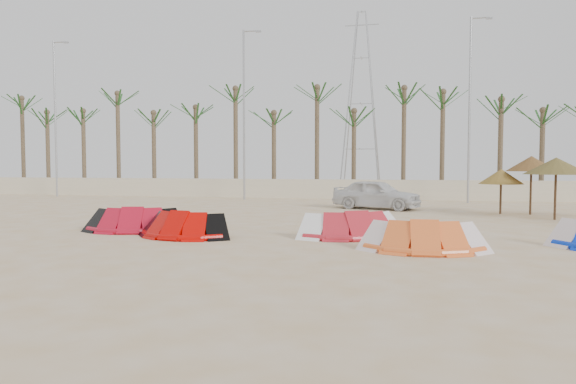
% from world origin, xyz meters
% --- Properties ---
extents(ground, '(120.00, 120.00, 0.00)m').
position_xyz_m(ground, '(0.00, 0.00, 0.00)').
color(ground, beige).
rests_on(ground, ground).
extents(boundary_wall, '(60.00, 0.30, 1.30)m').
position_xyz_m(boundary_wall, '(0.00, 22.00, 0.65)').
color(boundary_wall, beige).
rests_on(boundary_wall, ground).
extents(palm_line, '(52.00, 4.00, 7.70)m').
position_xyz_m(palm_line, '(0.67, 23.50, 6.44)').
color(palm_line, brown).
rests_on(palm_line, ground).
extents(lamp_a, '(1.25, 0.14, 11.00)m').
position_xyz_m(lamp_a, '(-19.96, 20.00, 5.77)').
color(lamp_a, '#A5A8AD').
rests_on(lamp_a, ground).
extents(lamp_b, '(1.25, 0.14, 11.00)m').
position_xyz_m(lamp_b, '(-5.96, 20.00, 5.77)').
color(lamp_b, '#A5A8AD').
rests_on(lamp_b, ground).
extents(lamp_c, '(1.25, 0.14, 11.00)m').
position_xyz_m(lamp_c, '(8.04, 20.00, 5.77)').
color(lamp_c, '#A5A8AD').
rests_on(lamp_c, ground).
extents(pylon, '(3.00, 3.00, 14.00)m').
position_xyz_m(pylon, '(1.00, 28.00, 0.00)').
color(pylon, '#A5A8AD').
rests_on(pylon, ground).
extents(kite_red_left, '(3.60, 2.25, 0.90)m').
position_xyz_m(kite_red_left, '(-4.92, 4.04, 0.42)').
color(kite_red_left, '#B70D23').
rests_on(kite_red_left, ground).
extents(kite_red_mid, '(3.27, 1.92, 0.90)m').
position_xyz_m(kite_red_mid, '(-2.68, 2.99, 0.42)').
color(kite_red_mid, '#C40501').
rests_on(kite_red_mid, ground).
extents(kite_red_right, '(3.92, 2.79, 0.90)m').
position_xyz_m(kite_red_right, '(2.59, 4.17, 0.42)').
color(kite_red_right, red).
rests_on(kite_red_right, ground).
extents(kite_orange, '(3.32, 1.62, 0.90)m').
position_xyz_m(kite_orange, '(4.63, 1.96, 0.42)').
color(kite_orange, orange).
rests_on(kite_orange, ground).
extents(parasol_left, '(2.02, 2.02, 2.10)m').
position_xyz_m(parasol_left, '(8.60, 13.12, 1.74)').
color(parasol_left, '#4C331E').
rests_on(parasol_left, ground).
extents(parasol_mid, '(2.58, 2.58, 2.60)m').
position_xyz_m(parasol_mid, '(10.33, 10.89, 2.24)').
color(parasol_mid, '#4C331E').
rests_on(parasol_mid, ground).
extents(parasol_right, '(2.25, 2.25, 2.70)m').
position_xyz_m(parasol_right, '(9.88, 13.06, 2.34)').
color(parasol_right, '#4C331E').
rests_on(parasol_right, ground).
extents(car, '(4.85, 3.17, 1.54)m').
position_xyz_m(car, '(2.83, 14.54, 0.77)').
color(car, silver).
rests_on(car, ground).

